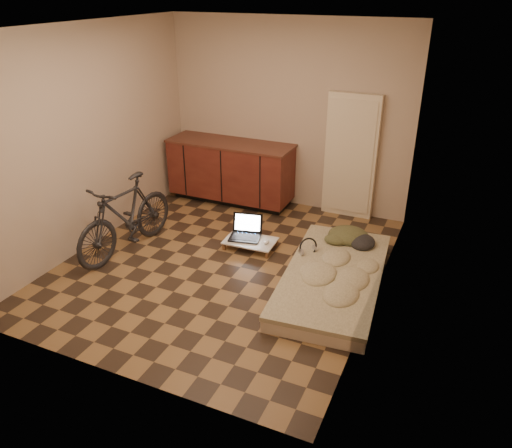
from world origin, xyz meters
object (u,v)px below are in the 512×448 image
at_px(futon, 333,278).
at_px(laptop, 246,233).
at_px(lap_desk, 250,241).
at_px(bicycle, 125,213).

relative_size(futon, laptop, 4.91).
height_order(futon, lap_desk, futon).
distance_m(bicycle, futon, 2.55).
height_order(futon, laptop, laptop).
distance_m(bicycle, laptop, 1.48).
bearing_deg(lap_desk, futon, -21.61).
bearing_deg(lap_desk, laptop, 141.08).
distance_m(lap_desk, laptop, 0.13).
distance_m(futon, laptop, 1.36).
xyz_separation_m(futon, laptop, (-1.27, 0.48, 0.07)).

